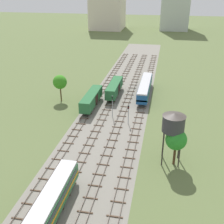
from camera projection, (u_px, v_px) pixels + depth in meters
ground_plane at (115, 110)px, 73.92m from camera, size 480.00×480.00×0.00m
ballast_bed at (115, 110)px, 73.92m from camera, size 17.19×176.00×0.01m
track_far_left at (92, 106)px, 75.90m from camera, size 2.40×126.00×0.29m
track_left at (108, 107)px, 75.13m from camera, size 2.40×126.00×0.29m
track_centre_left at (124, 109)px, 74.37m from camera, size 2.40×126.00×0.29m
track_centre at (141, 110)px, 73.61m from camera, size 2.40×126.00×0.29m
passenger_coach_left_nearest at (42, 217)px, 36.78m from camera, size 2.96×22.00×3.80m
freight_boxcar_far_left_near at (92, 99)px, 74.71m from camera, size 2.87×14.00×3.60m
freight_boxcar_left_mid at (114, 88)px, 82.46m from camera, size 2.87×14.00×3.60m
diesel_railcar_centre_midfar at (145, 87)px, 82.48m from camera, size 2.96×20.50×3.80m
water_tower at (174, 123)px, 49.35m from camera, size 4.16×4.16×9.94m
signal_post_nearest at (112, 104)px, 68.75m from camera, size 0.28×0.47×5.60m
signal_post_near at (128, 112)px, 65.49m from camera, size 0.28×0.47×4.82m
lineside_tree_0 at (176, 140)px, 49.86m from camera, size 3.84×3.84×7.11m
lineside_tree_3 at (60, 82)px, 77.37m from camera, size 3.85×3.85×7.52m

